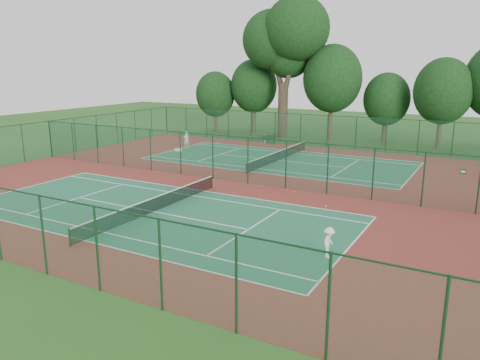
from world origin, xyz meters
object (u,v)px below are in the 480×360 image
trash_bin (264,139)px  bench (269,139)px  kit_bag (178,150)px  big_tree (286,39)px  player_far (186,140)px  player_near (329,243)px

trash_bin → bench: size_ratio=0.62×
kit_bag → big_tree: 19.21m
big_tree → player_far: bearing=-114.7°
kit_bag → player_near: bearing=-43.6°
player_near → trash_bin: bearing=28.9°
player_near → trash_bin: size_ratio=1.51×
trash_bin → bench: (0.68, -0.23, 0.01)m
kit_bag → big_tree: (5.50, 14.35, 11.53)m
trash_bin → bench: bearing=-18.9°
player_near → player_far: bearing=45.2°
player_far → big_tree: big_tree is taller
player_near → big_tree: (-17.01, 33.31, 10.94)m
player_near → bench: bearing=28.1°
player_near → kit_bag: bearing=47.4°
player_far → kit_bag: size_ratio=2.46×
bench → kit_bag: bearing=-122.9°
kit_bag → bench: bearing=52.3°
bench → kit_bag: bench is taller
player_far → bench: size_ratio=1.15×
player_far → big_tree: (5.76, 12.53, 10.77)m
bench → player_far: bearing=-130.3°
trash_bin → bench: trash_bin is taller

